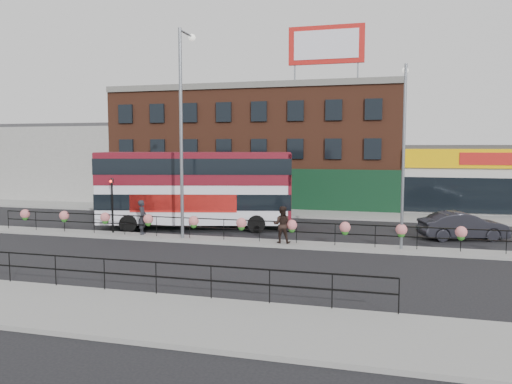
% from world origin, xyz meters
% --- Properties ---
extents(ground, '(120.00, 120.00, 0.00)m').
position_xyz_m(ground, '(0.00, 0.00, 0.00)').
color(ground, black).
rests_on(ground, ground).
extents(south_pavement, '(60.00, 4.00, 0.15)m').
position_xyz_m(south_pavement, '(0.00, -12.00, 0.07)').
color(south_pavement, gray).
rests_on(south_pavement, ground).
extents(north_pavement, '(60.00, 4.00, 0.15)m').
position_xyz_m(north_pavement, '(0.00, 12.00, 0.07)').
color(north_pavement, gray).
rests_on(north_pavement, ground).
extents(median, '(60.00, 1.60, 0.15)m').
position_xyz_m(median, '(0.00, 0.00, 0.07)').
color(median, gray).
rests_on(median, ground).
extents(yellow_line_inner, '(60.00, 0.10, 0.01)m').
position_xyz_m(yellow_line_inner, '(0.00, -9.70, 0.01)').
color(yellow_line_inner, gold).
rests_on(yellow_line_inner, ground).
extents(yellow_line_outer, '(60.00, 0.10, 0.01)m').
position_xyz_m(yellow_line_outer, '(0.00, -9.88, 0.01)').
color(yellow_line_outer, gold).
rests_on(yellow_line_outer, ground).
extents(brick_building, '(25.00, 12.21, 10.30)m').
position_xyz_m(brick_building, '(-4.00, 19.96, 5.13)').
color(brick_building, brown).
rests_on(brick_building, ground).
extents(supermarket, '(15.00, 12.25, 5.30)m').
position_xyz_m(supermarket, '(16.00, 19.90, 2.65)').
color(supermarket, silver).
rests_on(supermarket, ground).
extents(warehouse_west, '(15.50, 12.00, 7.30)m').
position_xyz_m(warehouse_west, '(-24.25, 20.00, 3.65)').
color(warehouse_west, '#9D9C98').
rests_on(warehouse_west, ground).
extents(billboard, '(6.00, 0.29, 4.40)m').
position_xyz_m(billboard, '(2.50, 14.99, 13.18)').
color(billboard, red).
rests_on(billboard, brick_building).
extents(median_railing, '(30.04, 0.56, 1.23)m').
position_xyz_m(median_railing, '(-0.00, 0.00, 1.05)').
color(median_railing, black).
rests_on(median_railing, median).
extents(south_railing, '(20.04, 0.05, 1.12)m').
position_xyz_m(south_railing, '(-2.00, -10.10, 0.96)').
color(south_railing, black).
rests_on(south_railing, south_pavement).
extents(double_decker_bus, '(12.26, 5.60, 4.83)m').
position_xyz_m(double_decker_bus, '(-4.09, 3.67, 2.97)').
color(double_decker_bus, white).
rests_on(double_decker_bus, ground).
extents(car, '(4.20, 5.59, 1.55)m').
position_xyz_m(car, '(11.63, 4.22, 0.77)').
color(car, black).
rests_on(car, ground).
extents(pedestrian_a, '(0.97, 0.85, 1.97)m').
position_xyz_m(pedestrian_a, '(-6.05, 0.36, 1.14)').
color(pedestrian_a, '#212229').
rests_on(pedestrian_a, median).
extents(pedestrian_b, '(1.00, 0.81, 1.93)m').
position_xyz_m(pedestrian_b, '(2.25, -0.11, 1.12)').
color(pedestrian_b, black).
rests_on(pedestrian_b, median).
extents(lamp_column_west, '(0.41, 2.00, 11.38)m').
position_xyz_m(lamp_column_west, '(-3.37, 0.18, 6.89)').
color(lamp_column_west, slate).
rests_on(lamp_column_west, median).
extents(lamp_column_east, '(0.32, 1.58, 9.01)m').
position_xyz_m(lamp_column_east, '(8.25, 0.19, 5.49)').
color(lamp_column_east, slate).
rests_on(lamp_column_east, median).
extents(traffic_light_median, '(0.15, 0.28, 3.65)m').
position_xyz_m(traffic_light_median, '(-8.00, 0.39, 2.47)').
color(traffic_light_median, black).
rests_on(traffic_light_median, median).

